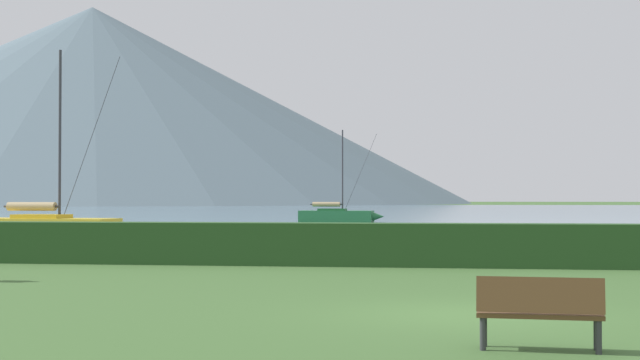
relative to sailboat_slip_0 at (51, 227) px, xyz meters
name	(u,v)px	position (x,y,z in m)	size (l,w,h in m)	color
ground_plane	(467,315)	(18.80, -25.36, -0.62)	(1000.00, 1000.00, 0.00)	#3D602D
harbor_water	(455,210)	(18.80, 111.64, -0.61)	(320.00, 246.00, 0.00)	slate
hedge_line	(462,245)	(18.80, -14.36, 0.00)	(80.00, 1.20, 1.23)	#284C23
sailboat_slip_0	(51,227)	(0.00, 0.00, 0.00)	(7.55, 2.85, 8.86)	gold
sailboat_slip_6	(337,215)	(9.20, 34.10, -0.05)	(6.95, 2.32, 7.51)	#236B38
park_bench_near_path	(540,309)	(19.67, -28.96, -0.09)	(1.62, 0.59, 0.95)	brown
distant_hill_west_ridge	(92,105)	(-120.37, 303.02, 37.50)	(291.18, 291.18, 76.22)	slate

